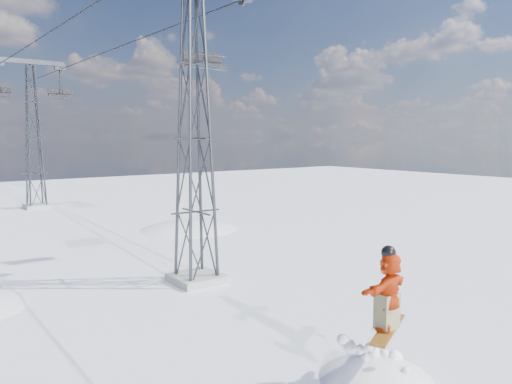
# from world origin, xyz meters

# --- Properties ---
(ground) EXTENTS (120.00, 120.00, 0.00)m
(ground) POSITION_xyz_m (0.00, 0.00, 0.00)
(ground) COLOR white
(ground) RESTS_ON ground
(lift_tower_near) EXTENTS (5.20, 1.80, 11.43)m
(lift_tower_near) POSITION_xyz_m (0.80, 8.00, 5.47)
(lift_tower_near) COLOR #999999
(lift_tower_near) RESTS_ON ground
(lift_tower_far) EXTENTS (5.20, 1.80, 11.43)m
(lift_tower_far) POSITION_xyz_m (0.80, 33.00, 5.47)
(lift_tower_far) COLOR #999999
(lift_tower_far) RESTS_ON ground
(haul_cables) EXTENTS (4.46, 51.00, 0.06)m
(haul_cables) POSITION_xyz_m (0.80, 19.50, 10.85)
(haul_cables) COLOR black
(haul_cables) RESTS_ON ground
(lift_chair_mid) EXTENTS (1.92, 0.55, 2.38)m
(lift_chair_mid) POSITION_xyz_m (3.00, 10.92, 8.94)
(lift_chair_mid) COLOR black
(lift_chair_mid) RESTS_ON ground
(lift_chair_extra) EXTENTS (1.83, 0.53, 2.27)m
(lift_chair_extra) POSITION_xyz_m (3.00, 33.28, 9.04)
(lift_chair_extra) COLOR black
(lift_chair_extra) RESTS_ON ground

